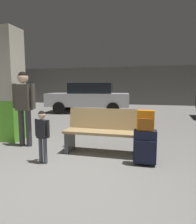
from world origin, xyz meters
The scene contains 9 objects.
ground_plane centered at (0.00, 4.00, -0.05)m, with size 18.00×18.00×0.10m, color gray.
garage_back_wall centered at (0.00, 12.86, 1.40)m, with size 18.00×0.12×2.80m, color slate.
structural_pillar centered at (-2.21, 1.88, 1.35)m, with size 0.57×0.57×2.72m.
bench centered at (0.29, 1.45, 0.44)m, with size 1.60×0.53×0.89m.
suitcase centered at (1.09, 0.99, 0.32)m, with size 0.38×0.24×0.60m.
backpack_bright centered at (1.09, 0.99, 0.77)m, with size 0.28×0.19×0.34m.
child centered at (-0.64, 0.65, 0.57)m, with size 0.31×0.21×0.93m.
adult centered at (-1.56, 1.49, 1.02)m, with size 0.57×0.23×1.66m.
parked_car_far centered at (-1.85, 7.49, 0.81)m, with size 4.28×2.20×1.51m.
Camera 1 is at (1.13, -2.43, 1.34)m, focal length 32.39 mm.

